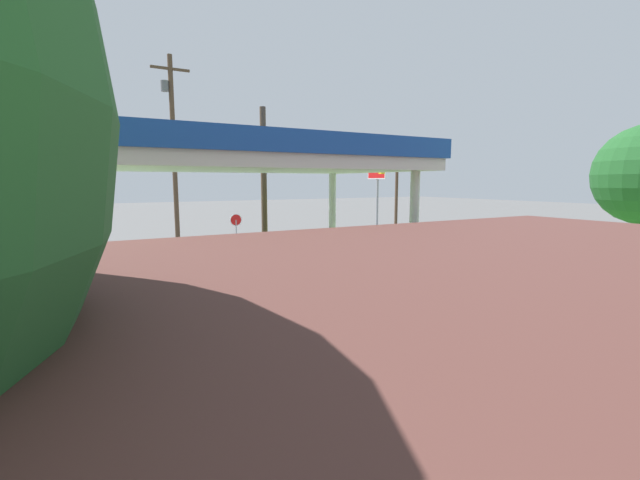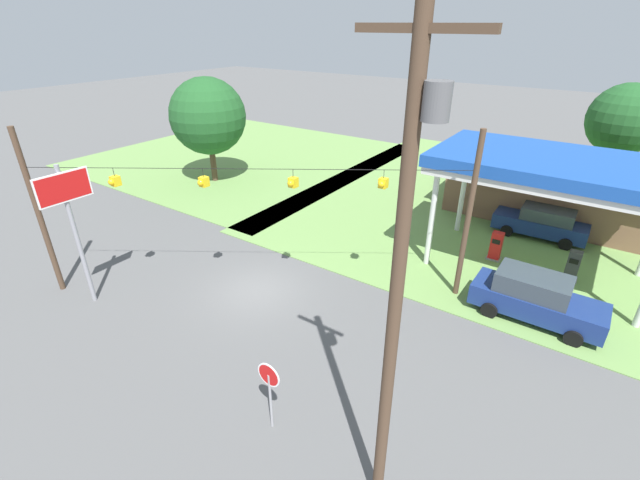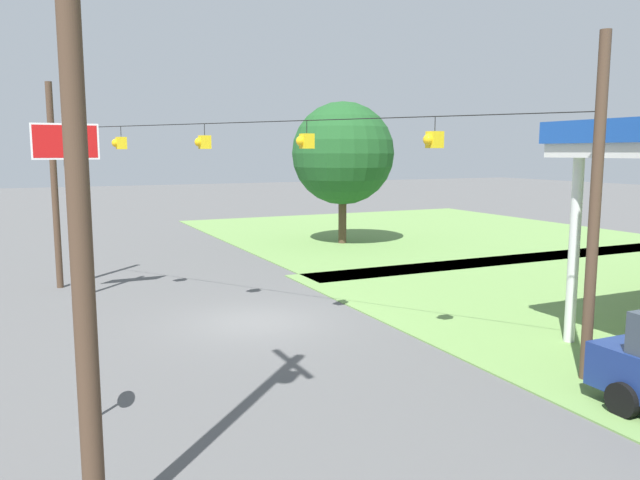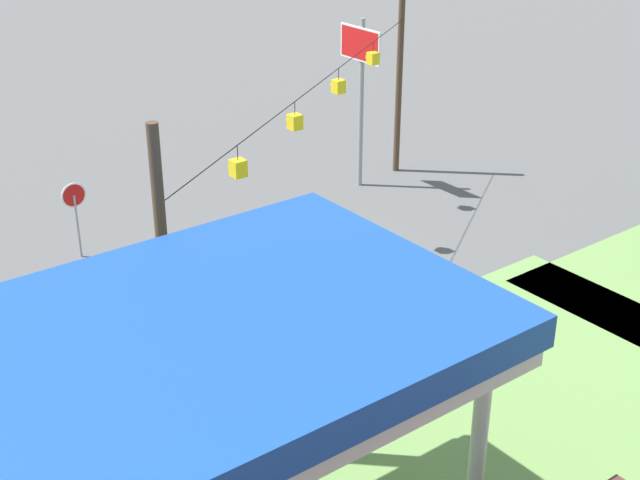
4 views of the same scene
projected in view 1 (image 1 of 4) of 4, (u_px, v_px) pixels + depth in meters
The scene contains 11 objects.
ground_plane at pixel (351, 257), 26.01m from camera, with size 160.00×160.00×0.00m, color #565656.
gas_station_canopy at pixel (243, 157), 12.48m from camera, with size 10.41×6.15×5.77m.
gas_station_store at pixel (442, 382), 5.86m from camera, with size 13.29×7.44×3.62m.
fuel_pump_near at pixel (298, 299), 13.96m from camera, with size 0.71×0.56×1.57m.
fuel_pump_far at pixel (188, 316), 12.23m from camera, with size 0.71×0.56×1.57m.
car_at_pumps_front at pixel (187, 275), 16.25m from camera, with size 5.08×2.14×2.03m.
car_at_pumps_rear at pixel (325, 343), 9.61m from camera, with size 4.94×2.17×1.84m.
stop_sign_roadside at pixel (236, 224), 27.67m from camera, with size 0.80×0.08×2.50m.
stop_sign_overhead at pixel (377, 183), 32.10m from camera, with size 0.22×2.12×6.25m.
utility_pole_main at pixel (173, 147), 25.30m from camera, with size 2.20×0.44×11.83m.
signal_span_gantry at pixel (351, 189), 25.46m from camera, with size 15.49×10.24×7.50m.
Camera 1 is at (14.31, 21.34, 4.54)m, focal length 24.00 mm.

